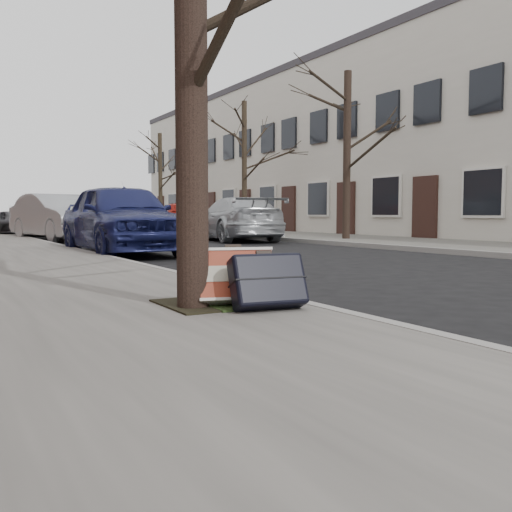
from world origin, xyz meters
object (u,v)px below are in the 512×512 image
suitcase_red (235,277)px  car_near_front (122,218)px  suitcase_navy (268,281)px  car_near_mid (58,217)px

suitcase_red → car_near_front: bearing=96.5°
suitcase_red → suitcase_navy: suitcase_red is taller
suitcase_red → suitcase_navy: size_ratio=1.03×
suitcase_navy → car_near_mid: (1.36, 15.73, 0.42)m
car_near_mid → suitcase_navy: bearing=-106.5°
suitcase_navy → car_near_mid: 15.79m
suitcase_navy → car_near_mid: car_near_mid is taller
car_near_front → suitcase_red: bearing=-100.4°
car_near_front → car_near_mid: car_near_front is taller
suitcase_navy → car_near_front: car_near_front is taller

